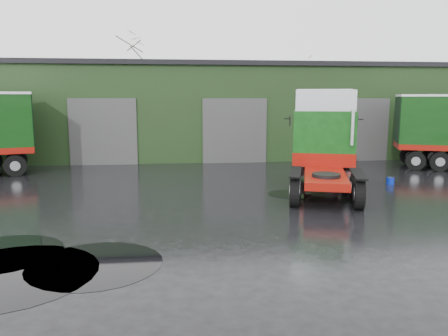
# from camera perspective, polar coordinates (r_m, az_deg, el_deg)

# --- Properties ---
(ground) EXTENTS (100.00, 100.00, 0.00)m
(ground) POSITION_cam_1_polar(r_m,az_deg,el_deg) (13.67, 1.01, -7.84)
(ground) COLOR black
(warehouse) EXTENTS (32.40, 12.40, 6.30)m
(warehouse) POSITION_cam_1_polar(r_m,az_deg,el_deg) (33.19, -0.00, 7.62)
(warehouse) COLOR black
(warehouse) RESTS_ON ground
(hero_tractor) EXTENTS (4.95, 7.66, 4.40)m
(hero_tractor) POSITION_cam_1_polar(r_m,az_deg,el_deg) (18.62, 13.09, 3.35)
(hero_tractor) COLOR #0E4610
(hero_tractor) RESTS_ON ground
(wash_bucket) EXTENTS (0.36, 0.36, 0.33)m
(wash_bucket) POSITION_cam_1_polar(r_m,az_deg,el_deg) (21.89, 20.89, -1.58)
(wash_bucket) COLOR #071FA4
(wash_bucket) RESTS_ON ground
(tree_back_a) EXTENTS (4.40, 4.40, 9.50)m
(tree_back_a) POSITION_cam_1_polar(r_m,az_deg,el_deg) (43.19, -12.30, 9.85)
(tree_back_a) COLOR black
(tree_back_a) RESTS_ON ground
(tree_back_b) EXTENTS (4.40, 4.40, 7.50)m
(tree_back_b) POSITION_cam_1_polar(r_m,az_deg,el_deg) (44.53, 8.93, 8.62)
(tree_back_b) COLOR black
(tree_back_b) RESTS_ON ground
(puddle_0) EXTENTS (4.03, 4.03, 0.01)m
(puddle_0) POSITION_cam_1_polar(r_m,az_deg,el_deg) (11.35, -26.37, -12.36)
(puddle_0) COLOR black
(puddle_0) RESTS_ON ground
(puddle_1) EXTENTS (1.81, 1.81, 0.01)m
(puddle_1) POSITION_cam_1_polar(r_m,az_deg,el_deg) (18.56, 8.55, -3.40)
(puddle_1) COLOR black
(puddle_1) RESTS_ON ground
(puddle_2) EXTENTS (3.10, 3.10, 0.01)m
(puddle_2) POSITION_cam_1_polar(r_m,az_deg,el_deg) (12.89, -27.12, -9.89)
(puddle_2) COLOR black
(puddle_2) RESTS_ON ground
(puddle_4) EXTENTS (3.25, 3.25, 0.01)m
(puddle_4) POSITION_cam_1_polar(r_m,az_deg,el_deg) (11.26, -16.44, -11.93)
(puddle_4) COLOR black
(puddle_4) RESTS_ON ground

